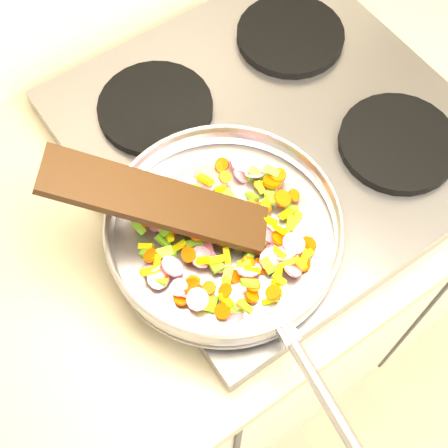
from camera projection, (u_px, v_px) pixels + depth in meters
cooktop at (274, 135)px, 1.03m from camera, size 0.60×0.60×0.04m
grate_fl at (256, 233)px, 0.92m from camera, size 0.19×0.19×0.02m
grate_fr at (398, 143)px, 0.99m from camera, size 0.19×0.19×0.02m
grate_bl at (155, 108)px, 1.02m from camera, size 0.19×0.19×0.02m
grate_br at (290, 35)px, 1.10m from camera, size 0.19×0.19×0.02m
saute_pan at (225, 231)px, 0.88m from camera, size 0.37×0.54×0.05m
vegetable_heap at (223, 234)px, 0.88m from camera, size 0.27×0.27×0.05m
wooden_spatula at (158, 201)px, 0.84m from camera, size 0.27×0.25×0.13m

